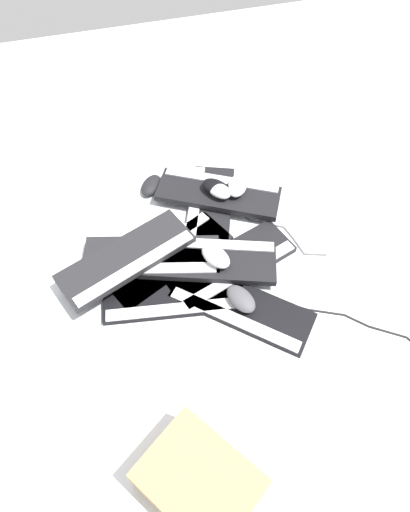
{
  "coord_description": "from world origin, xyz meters",
  "views": [
    {
      "loc": [
        -0.23,
        -0.79,
        1.26
      ],
      "look_at": [
        -0.0,
        0.03,
        0.04
      ],
      "focal_mm": 32.0,
      "sensor_mm": 36.0,
      "label": 1
    }
  ],
  "objects_px": {
    "mouse_3": "(215,255)",
    "mouse_4": "(216,188)",
    "keyboard_0": "(231,265)",
    "mouse_1": "(238,186)",
    "keyboard_8": "(127,258)",
    "mouse_5": "(241,299)",
    "cardboard_box": "(199,483)",
    "keyboard_1": "(209,213)",
    "mouse_0": "(218,189)",
    "keyboard_2": "(169,259)",
    "keyboard_4": "(241,307)",
    "keyboard_7": "(218,193)",
    "keyboard_5": "(152,257)",
    "keyboard_3": "(174,296)",
    "keyboard_6": "(209,260)",
    "mouse_2": "(151,185)"
  },
  "relations": [
    {
      "from": "keyboard_4",
      "to": "mouse_0",
      "type": "bearing_deg",
      "value": 83.27
    },
    {
      "from": "keyboard_4",
      "to": "mouse_4",
      "type": "xyz_separation_m",
      "value": [
        0.05,
        0.45,
        0.07
      ]
    },
    {
      "from": "mouse_0",
      "to": "mouse_1",
      "type": "height_order",
      "value": "same"
    },
    {
      "from": "keyboard_4",
      "to": "mouse_3",
      "type": "distance_m",
      "value": 0.18
    },
    {
      "from": "mouse_5",
      "to": "mouse_2",
      "type": "bearing_deg",
      "value": 174.01
    },
    {
      "from": "keyboard_6",
      "to": "cardboard_box",
      "type": "height_order",
      "value": "cardboard_box"
    },
    {
      "from": "keyboard_4",
      "to": "cardboard_box",
      "type": "bearing_deg",
      "value": -119.31
    },
    {
      "from": "keyboard_3",
      "to": "keyboard_4",
      "type": "xyz_separation_m",
      "value": [
        0.19,
        -0.09,
        0.0
      ]
    },
    {
      "from": "keyboard_8",
      "to": "mouse_5",
      "type": "relative_size",
      "value": 4.22
    },
    {
      "from": "keyboard_1",
      "to": "mouse_0",
      "type": "bearing_deg",
      "value": 44.07
    },
    {
      "from": "keyboard_3",
      "to": "mouse_5",
      "type": "bearing_deg",
      "value": -23.43
    },
    {
      "from": "keyboard_4",
      "to": "mouse_5",
      "type": "distance_m",
      "value": 0.04
    },
    {
      "from": "keyboard_0",
      "to": "keyboard_8",
      "type": "distance_m",
      "value": 0.34
    },
    {
      "from": "keyboard_4",
      "to": "keyboard_5",
      "type": "distance_m",
      "value": 0.33
    },
    {
      "from": "mouse_3",
      "to": "keyboard_4",
      "type": "bearing_deg",
      "value": 164.84
    },
    {
      "from": "keyboard_1",
      "to": "mouse_3",
      "type": "distance_m",
      "value": 0.24
    },
    {
      "from": "keyboard_2",
      "to": "keyboard_4",
      "type": "relative_size",
      "value": 1.08
    },
    {
      "from": "keyboard_0",
      "to": "mouse_1",
      "type": "height_order",
      "value": "mouse_1"
    },
    {
      "from": "keyboard_5",
      "to": "keyboard_8",
      "type": "xyz_separation_m",
      "value": [
        -0.08,
        -0.01,
        0.03
      ]
    },
    {
      "from": "keyboard_1",
      "to": "mouse_2",
      "type": "relative_size",
      "value": 4.22
    },
    {
      "from": "keyboard_0",
      "to": "mouse_1",
      "type": "xyz_separation_m",
      "value": [
        0.11,
        0.28,
        0.07
      ]
    },
    {
      "from": "keyboard_3",
      "to": "mouse_4",
      "type": "height_order",
      "value": "mouse_4"
    },
    {
      "from": "keyboard_1",
      "to": "keyboard_6",
      "type": "height_order",
      "value": "keyboard_6"
    },
    {
      "from": "keyboard_5",
      "to": "keyboard_7",
      "type": "height_order",
      "value": "same"
    },
    {
      "from": "keyboard_6",
      "to": "mouse_5",
      "type": "height_order",
      "value": "mouse_5"
    },
    {
      "from": "mouse_3",
      "to": "cardboard_box",
      "type": "height_order",
      "value": "cardboard_box"
    },
    {
      "from": "keyboard_3",
      "to": "mouse_3",
      "type": "height_order",
      "value": "mouse_3"
    },
    {
      "from": "mouse_3",
      "to": "keyboard_3",
      "type": "bearing_deg",
      "value": 87.4
    },
    {
      "from": "mouse_2",
      "to": "keyboard_8",
      "type": "bearing_deg",
      "value": 13.74
    },
    {
      "from": "keyboard_0",
      "to": "keyboard_7",
      "type": "relative_size",
      "value": 1.01
    },
    {
      "from": "keyboard_2",
      "to": "keyboard_6",
      "type": "height_order",
      "value": "keyboard_6"
    },
    {
      "from": "mouse_0",
      "to": "keyboard_7",
      "type": "bearing_deg",
      "value": 124.19
    },
    {
      "from": "keyboard_1",
      "to": "keyboard_7",
      "type": "xyz_separation_m",
      "value": [
        0.05,
        0.06,
        0.03
      ]
    },
    {
      "from": "keyboard_1",
      "to": "mouse_4",
      "type": "xyz_separation_m",
      "value": [
        0.04,
        0.05,
        0.07
      ]
    },
    {
      "from": "keyboard_2",
      "to": "mouse_4",
      "type": "xyz_separation_m",
      "value": [
        0.22,
        0.21,
        0.07
      ]
    },
    {
      "from": "keyboard_4",
      "to": "keyboard_7",
      "type": "bearing_deg",
      "value": 82.64
    },
    {
      "from": "keyboard_7",
      "to": "cardboard_box",
      "type": "height_order",
      "value": "cardboard_box"
    },
    {
      "from": "mouse_3",
      "to": "mouse_4",
      "type": "height_order",
      "value": "same"
    },
    {
      "from": "keyboard_6",
      "to": "keyboard_4",
      "type": "bearing_deg",
      "value": -73.32
    },
    {
      "from": "keyboard_3",
      "to": "mouse_0",
      "type": "xyz_separation_m",
      "value": [
        0.24,
        0.35,
        0.07
      ]
    },
    {
      "from": "keyboard_2",
      "to": "keyboard_7",
      "type": "height_order",
      "value": "keyboard_7"
    },
    {
      "from": "keyboard_1",
      "to": "keyboard_7",
      "type": "bearing_deg",
      "value": 47.55
    },
    {
      "from": "keyboard_5",
      "to": "mouse_3",
      "type": "height_order",
      "value": "mouse_3"
    },
    {
      "from": "keyboard_3",
      "to": "keyboard_6",
      "type": "xyz_separation_m",
      "value": [
        0.14,
        0.09,
        0.03
      ]
    },
    {
      "from": "mouse_3",
      "to": "keyboard_0",
      "type": "bearing_deg",
      "value": -123.81
    },
    {
      "from": "keyboard_2",
      "to": "keyboard_6",
      "type": "xyz_separation_m",
      "value": [
        0.12,
        -0.06,
        0.03
      ]
    },
    {
      "from": "keyboard_1",
      "to": "keyboard_5",
      "type": "height_order",
      "value": "keyboard_5"
    },
    {
      "from": "keyboard_2",
      "to": "keyboard_8",
      "type": "bearing_deg",
      "value": -178.64
    },
    {
      "from": "mouse_4",
      "to": "keyboard_3",
      "type": "bearing_deg",
      "value": -73.63
    },
    {
      "from": "keyboard_7",
      "to": "mouse_0",
      "type": "relative_size",
      "value": 4.17
    }
  ]
}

